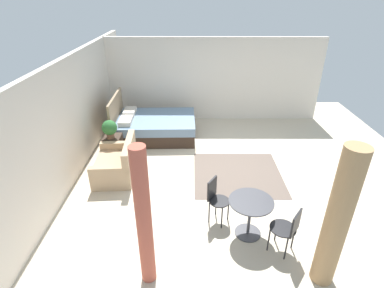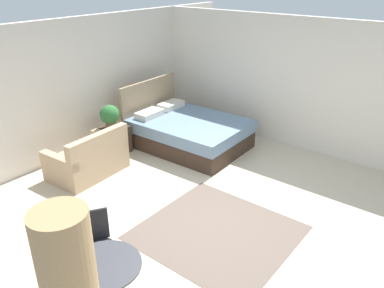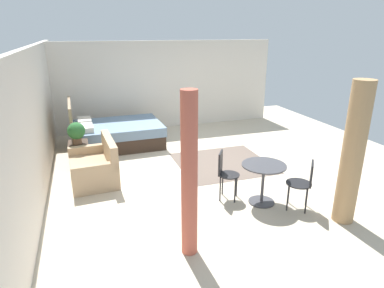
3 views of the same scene
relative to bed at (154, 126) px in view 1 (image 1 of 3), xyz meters
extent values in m
cube|color=beige|center=(-1.78, -1.74, -0.32)|extent=(9.32, 9.55, 0.02)
cube|color=silver|center=(-1.78, 1.53, 0.95)|extent=(9.32, 0.12, 2.53)
cube|color=silver|center=(1.38, -1.74, 0.95)|extent=(0.12, 6.55, 2.53)
cube|color=#66564C|center=(-1.96, -2.12, -0.31)|extent=(1.87, 1.97, 0.01)
cube|color=#38281E|center=(0.00, -0.08, -0.14)|extent=(1.60, 2.14, 0.34)
cube|color=slate|center=(0.00, -0.08, 0.14)|extent=(1.64, 2.18, 0.23)
cube|color=#997F60|center=(-0.03, 1.00, 0.29)|extent=(1.61, 0.10, 1.20)
cube|color=silver|center=(-0.36, 0.68, 0.32)|extent=(0.57, 0.33, 0.12)
cube|color=silver|center=(0.32, 0.70, 0.32)|extent=(0.57, 0.33, 0.12)
cube|color=tan|center=(-1.99, 0.64, -0.12)|extent=(1.30, 0.90, 0.38)
cube|color=tan|center=(-1.97, 0.29, 0.29)|extent=(1.26, 0.22, 0.45)
cube|color=tan|center=(-1.44, 0.67, 0.15)|extent=(0.19, 0.84, 0.17)
cube|color=tan|center=(-2.54, 0.60, 0.15)|extent=(0.19, 0.84, 0.17)
cube|color=#38281E|center=(-1.10, 0.88, -0.05)|extent=(0.45, 0.41, 0.54)
cylinder|color=brown|center=(-1.20, 0.88, 0.29)|extent=(0.18, 0.18, 0.13)
sphere|color=#2D6B33|center=(-1.20, 0.88, 0.50)|extent=(0.36, 0.36, 0.36)
cylinder|color=#3F3F44|center=(-3.80, -2.05, -0.30)|extent=(0.44, 0.44, 0.02)
cylinder|color=#3F3F44|center=(-3.80, -2.05, 0.03)|extent=(0.05, 0.05, 0.68)
cylinder|color=#3F3F44|center=(-3.80, -2.05, 0.37)|extent=(0.74, 0.74, 0.02)
cylinder|color=black|center=(-3.67, -1.61, -0.09)|extent=(0.02, 0.02, 0.44)
cylinder|color=black|center=(-3.46, -1.75, -0.09)|extent=(0.02, 0.02, 0.44)
cylinder|color=black|center=(-3.54, -1.39, -0.09)|extent=(0.02, 0.02, 0.44)
cylinder|color=black|center=(-3.32, -1.53, -0.09)|extent=(0.02, 0.02, 0.44)
cylinder|color=black|center=(-3.50, -1.57, 0.14)|extent=(0.50, 0.50, 0.02)
cube|color=black|center=(-3.41, -1.44, 0.34)|extent=(0.26, 0.18, 0.39)
cylinder|color=black|center=(-3.96, -2.48, -0.10)|extent=(0.02, 0.02, 0.44)
cylinder|color=black|center=(-4.18, -2.31, -0.10)|extent=(0.02, 0.02, 0.44)
cylinder|color=black|center=(-4.13, -2.71, -0.10)|extent=(0.02, 0.02, 0.44)
cylinder|color=black|center=(-4.36, -2.53, -0.10)|extent=(0.02, 0.02, 0.44)
cylinder|color=black|center=(-4.16, -2.51, 0.13)|extent=(0.57, 0.57, 0.02)
cube|color=black|center=(-4.26, -2.65, 0.33)|extent=(0.28, 0.22, 0.37)
cylinder|color=tan|center=(-4.69, -2.98, 0.77)|extent=(0.31, 0.31, 2.18)
cylinder|color=#C15B47|center=(-4.69, -0.47, 0.77)|extent=(0.21, 0.21, 2.18)
camera|label=1|loc=(-7.66, -1.10, 3.45)|focal=27.89mm
camera|label=2|loc=(-5.54, -4.52, 2.99)|focal=36.06mm
camera|label=3|loc=(-8.28, 0.68, 2.50)|focal=31.23mm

